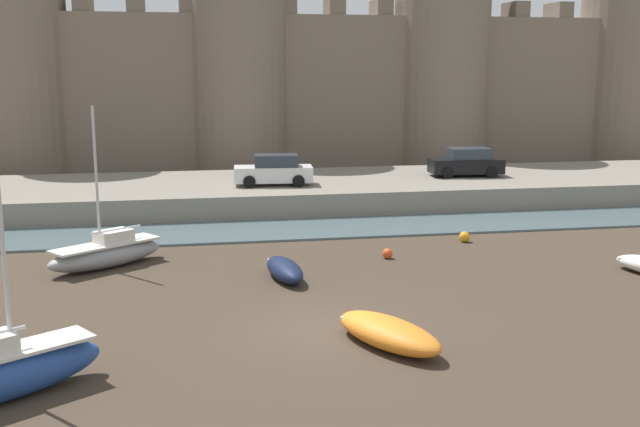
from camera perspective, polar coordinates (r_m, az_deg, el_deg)
The scene contains 12 objects.
ground_plane at distance 21.59m, azimuth 0.67°, elevation -8.80°, with size 160.00×160.00×0.00m, color #423528.
water_channel at distance 34.28m, azimuth -3.63°, elevation -1.27°, with size 80.00×4.50×0.10m, color slate.
quay_road at distance 41.26m, azimuth -4.85°, elevation 1.61°, with size 69.38×10.00×1.25m, color gray.
castle at distance 51.82m, azimuth -6.21°, elevation 10.59°, with size 64.90×7.52×18.30m.
sailboat_foreground_centre at distance 29.07m, azimuth -15.93°, elevation -2.88°, with size 4.55×3.88×6.01m.
rowboat_midflat_left at distance 20.25m, azimuth 5.22°, elevation -9.00°, with size 2.94×3.87×0.77m.
rowboat_midflat_right at distance 26.41m, azimuth -2.72°, elevation -4.26°, with size 1.45×3.06×0.71m.
sailboat_foreground_left at distance 18.45m, azimuth -23.10°, elevation -11.03°, with size 4.54×3.57×7.07m.
mooring_buoy_mid_mud at distance 32.64m, azimuth 10.95°, elevation -1.75°, with size 0.46×0.46×0.46m, color orange.
mooring_buoy_near_shore at distance 29.39m, azimuth 5.16°, elevation -3.06°, with size 0.41×0.41×0.41m, color #E04C1E.
car_quay_east at distance 39.60m, azimuth -3.53°, elevation 3.29°, with size 4.22×2.13×1.62m.
car_quay_west at distance 43.67m, azimuth 11.10°, elevation 3.82°, with size 4.22×2.13×1.62m.
Camera 1 is at (-3.93, -19.94, 7.30)m, focal length 42.00 mm.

